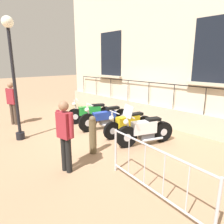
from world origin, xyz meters
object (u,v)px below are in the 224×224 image
at_px(pedestrian_walking, 65,133).
at_px(motorcycle_blue, 105,118).
at_px(motorcycle_yellow, 129,124).
at_px(motorcycle_green, 91,113).
at_px(motorcycle_white, 145,131).
at_px(crowd_barrier, 154,171).
at_px(pedestrian_standing, 12,101).
at_px(lamppost, 13,70).
at_px(bollard, 93,135).

bearing_deg(pedestrian_walking, motorcycle_blue, -146.93).
relative_size(motorcycle_yellow, pedestrian_walking, 1.18).
xyz_separation_m(motorcycle_green, pedestrian_walking, (2.84, 2.85, 0.55)).
height_order(motorcycle_white, crowd_barrier, motorcycle_white).
height_order(pedestrian_standing, pedestrian_walking, pedestrian_standing).
relative_size(motorcycle_yellow, motorcycle_white, 1.07).
height_order(motorcycle_green, lamppost, lamppost).
relative_size(motorcycle_blue, motorcycle_yellow, 1.08).
relative_size(pedestrian_standing, pedestrian_walking, 1.02).
height_order(motorcycle_yellow, pedestrian_standing, pedestrian_standing).
relative_size(motorcycle_green, motorcycle_yellow, 0.92).
bearing_deg(motorcycle_white, lamppost, -48.66).
height_order(motorcycle_yellow, motorcycle_white, motorcycle_white).
bearing_deg(motorcycle_blue, motorcycle_white, 86.92).
xyz_separation_m(motorcycle_blue, motorcycle_white, (0.11, 2.02, 0.01)).
bearing_deg(pedestrian_standing, pedestrian_walking, 86.04).
height_order(bollard, pedestrian_standing, pedestrian_standing).
xyz_separation_m(motorcycle_blue, crowd_barrier, (2.06, 3.80, 0.13)).
relative_size(motorcycle_white, pedestrian_standing, 1.08).
bearing_deg(motorcycle_blue, lamppost, -21.10).
distance_m(motorcycle_yellow, bollard, 1.83).
relative_size(crowd_barrier, pedestrian_walking, 1.44).
distance_m(crowd_barrier, bollard, 2.39).
bearing_deg(motorcycle_white, motorcycle_yellow, -103.78).
bearing_deg(lamppost, motorcycle_white, 131.34).
xyz_separation_m(lamppost, crowd_barrier, (-0.80, 4.90, -1.76)).
xyz_separation_m(motorcycle_blue, bollard, (1.70, 1.43, 0.12)).
xyz_separation_m(motorcycle_white, bollard, (1.59, -0.59, 0.12)).
bearing_deg(motorcycle_green, motorcycle_yellow, 90.98).
xyz_separation_m(motorcycle_green, lamppost, (2.93, -0.06, 1.90)).
height_order(motorcycle_green, motorcycle_yellow, motorcycle_green).
bearing_deg(motorcycle_blue, motorcycle_green, -93.81).
relative_size(motorcycle_green, bollard, 1.70).
bearing_deg(motorcycle_yellow, crowd_barrier, 50.72).
bearing_deg(bollard, motorcycle_white, 159.55).
bearing_deg(motorcycle_yellow, bollard, 8.96).
height_order(lamppost, bollard, lamppost).
bearing_deg(lamppost, pedestrian_walking, 91.72).
bearing_deg(pedestrian_walking, motorcycle_white, 175.31).
distance_m(motorcycle_yellow, crowd_barrier, 3.43).
bearing_deg(pedestrian_standing, motorcycle_white, 114.86).
relative_size(motorcycle_yellow, bollard, 1.84).
xyz_separation_m(pedestrian_standing, pedestrian_walking, (0.33, 4.81, -0.03)).
bearing_deg(crowd_barrier, lamppost, -80.76).
distance_m(motorcycle_blue, lamppost, 3.60).
height_order(motorcycle_green, motorcycle_white, motorcycle_white).
xyz_separation_m(motorcycle_green, motorcycle_yellow, (-0.04, 2.19, -0.00)).
bearing_deg(crowd_barrier, motorcycle_yellow, -129.28).
xyz_separation_m(motorcycle_yellow, motorcycle_white, (0.22, 0.88, 0.02)).
relative_size(motorcycle_green, pedestrian_standing, 1.06).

